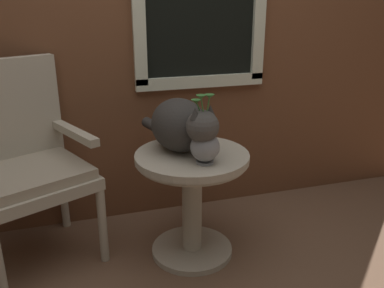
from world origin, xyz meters
TOP-DOWN VIEW (x-y plane):
  - ground_plane at (0.00, 0.00)m, footprint 6.00×6.00m
  - wicker_side_table at (0.15, 0.15)m, footprint 0.57×0.57m
  - wicker_chair at (-0.66, 0.39)m, footprint 0.71×0.68m
  - cat at (0.11, 0.19)m, footprint 0.34×0.64m
  - pewter_vase_with_ivy at (0.17, 0.01)m, footprint 0.14×0.14m

SIDE VIEW (x-z plane):
  - ground_plane at x=0.00m, z-range 0.00..0.00m
  - wicker_side_table at x=0.15m, z-range 0.11..0.68m
  - wicker_chair at x=-0.66m, z-range 0.04..1.06m
  - pewter_vase_with_ivy at x=0.17m, z-range 0.50..0.84m
  - cat at x=0.11m, z-range 0.57..0.84m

